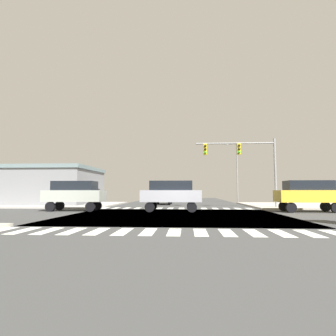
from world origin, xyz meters
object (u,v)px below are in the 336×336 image
(bank_building, at_px, (29,186))
(suv_queued_4, at_px, (171,193))
(traffic_signal_mast, at_px, (243,156))
(suv_nearside_1, at_px, (308,193))
(suv_crossing_3, at_px, (75,193))
(street_lamp, at_px, (235,167))
(suv_farside_2, at_px, (163,192))

(bank_building, relative_size, suv_queued_4, 3.63)
(traffic_signal_mast, xyz_separation_m, suv_nearside_1, (3.88, -4.24, -3.32))
(bank_building, xyz_separation_m, suv_crossing_3, (9.35, -9.62, -0.75))
(bank_building, height_order, suv_crossing_3, bank_building)
(street_lamp, xyz_separation_m, suv_queued_4, (-7.88, -17.34, -3.48))
(suv_nearside_1, relative_size, suv_queued_4, 1.00)
(traffic_signal_mast, bearing_deg, bank_building, 167.04)
(suv_farside_2, xyz_separation_m, suv_queued_4, (1.54, -11.03, 0.00))
(street_lamp, bearing_deg, bank_building, -162.75)
(traffic_signal_mast, height_order, street_lamp, street_lamp)
(suv_queued_4, bearing_deg, traffic_signal_mast, 123.61)
(suv_farside_2, bearing_deg, suv_queued_4, 97.93)
(traffic_signal_mast, xyz_separation_m, suv_queued_4, (-6.38, -4.24, -3.32))
(bank_building, xyz_separation_m, suv_queued_4, (17.00, -9.62, -0.75))
(suv_farside_2, height_order, suv_queued_4, same)
(bank_building, distance_m, suv_crossing_3, 13.44)
(bank_building, bearing_deg, street_lamp, 17.25)
(traffic_signal_mast, distance_m, street_lamp, 13.19)
(traffic_signal_mast, height_order, suv_crossing_3, traffic_signal_mast)
(traffic_signal_mast, relative_size, suv_crossing_3, 1.58)
(bank_building, bearing_deg, suv_crossing_3, -45.80)
(suv_farside_2, distance_m, suv_queued_4, 11.13)
(street_lamp, relative_size, bank_building, 0.49)
(suv_farside_2, relative_size, suv_crossing_3, 1.00)
(suv_crossing_3, bearing_deg, suv_farside_2, 151.03)
(traffic_signal_mast, distance_m, suv_queued_4, 8.35)
(traffic_signal_mast, relative_size, street_lamp, 0.89)
(bank_building, distance_m, suv_queued_4, 19.54)
(suv_nearside_1, height_order, suv_crossing_3, same)
(suv_nearside_1, height_order, suv_farside_2, same)
(suv_nearside_1, relative_size, suv_farside_2, 1.00)
(bank_building, bearing_deg, suv_farside_2, 5.20)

